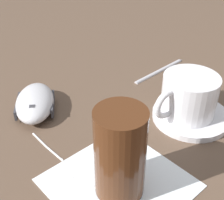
{
  "coord_description": "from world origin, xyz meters",
  "views": [
    {
      "loc": [
        -0.24,
        -0.31,
        0.32
      ],
      "look_at": [
        -0.02,
        0.06,
        0.03
      ],
      "focal_mm": 50.0,
      "sensor_mm": 36.0,
      "label": 1
    }
  ],
  "objects": [
    {
      "name": "mouse_cable",
      "position": [
        -0.13,
        -0.04,
        0.0
      ],
      "size": [
        0.09,
        0.22,
        0.0
      ],
      "color": "white",
      "rests_on": "ground"
    },
    {
      "name": "napkin_under_glass",
      "position": [
        -0.09,
        -0.08,
        0.0
      ],
      "size": [
        0.19,
        0.19,
        0.0
      ],
      "primitive_type": "cube",
      "rotation": [
        0.0,
        0.0,
        0.22
      ],
      "color": "white",
      "rests_on": "ground"
    },
    {
      "name": "computer_mouse",
      "position": [
        -0.13,
        0.13,
        0.02
      ],
      "size": [
        0.1,
        0.13,
        0.04
      ],
      "color": "silver",
      "rests_on": "ground"
    },
    {
      "name": "pen",
      "position": [
        0.14,
        0.14,
        0.0
      ],
      "size": [
        0.15,
        0.04,
        0.01
      ],
      "color": "silver",
      "rests_on": "ground"
    },
    {
      "name": "drinking_glass",
      "position": [
        -0.09,
        -0.09,
        0.06
      ],
      "size": [
        0.06,
        0.06,
        0.12
      ],
      "primitive_type": "cylinder",
      "color": "#4C2814",
      "rests_on": "napkin_under_glass"
    },
    {
      "name": "ground_plane",
      "position": [
        0.0,
        0.0,
        0.0
      ],
      "size": [
        3.0,
        3.0,
        0.0
      ],
      "primitive_type": "plane",
      "color": "brown"
    },
    {
      "name": "saucer",
      "position": [
        0.09,
        -0.02,
        0.01
      ],
      "size": [
        0.13,
        0.13,
        0.01
      ],
      "primitive_type": "cylinder",
      "color": "white",
      "rests_on": "ground"
    },
    {
      "name": "coffee_cup",
      "position": [
        0.08,
        -0.01,
        0.04
      ],
      "size": [
        0.12,
        0.09,
        0.07
      ],
      "color": "white",
      "rests_on": "saucer"
    }
  ]
}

